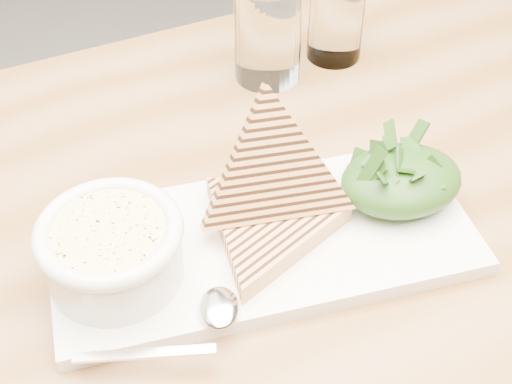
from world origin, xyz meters
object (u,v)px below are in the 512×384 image
object	(u,v)px
table_top	(279,242)
glass_near	(268,32)
soup_bowl	(114,256)
glass_far	(336,19)
platter	(263,242)

from	to	relation	value
table_top	glass_near	size ratio (longest dim) A/B	9.59
soup_bowl	glass_far	size ratio (longest dim) A/B	1.13
table_top	glass_near	bearing A→B (deg)	73.34
platter	soup_bowl	world-z (taller)	soup_bowl
platter	glass_far	distance (m)	0.32
table_top	soup_bowl	size ratio (longest dim) A/B	9.86
platter	soup_bowl	distance (m)	0.13
glass_far	platter	bearing A→B (deg)	-124.30
table_top	soup_bowl	world-z (taller)	soup_bowl
table_top	glass_far	distance (m)	0.30
platter	glass_near	size ratio (longest dim) A/B	3.22
table_top	soup_bowl	bearing A→B (deg)	-172.47
soup_bowl	glass_near	xyz separation A→B (m)	(0.22, 0.25, 0.02)
soup_bowl	glass_far	distance (m)	0.41
soup_bowl	glass_near	size ratio (longest dim) A/B	0.97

